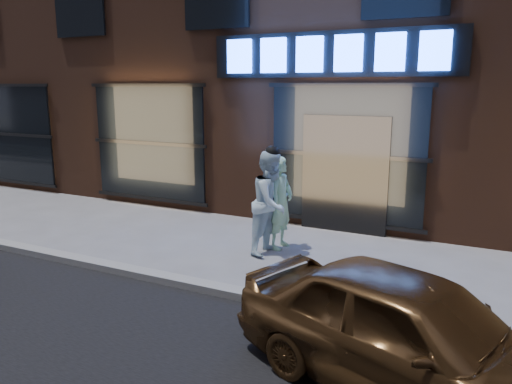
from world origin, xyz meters
TOP-DOWN VIEW (x-y plane):
  - ground at (0.00, 0.00)m, footprint 90.00×90.00m
  - curb at (0.00, 0.00)m, footprint 60.00×0.25m
  - storefront_building at (-0.00, 7.99)m, footprint 30.20×8.28m
  - man_bowtie at (-0.73, 2.35)m, footprint 0.46×0.66m
  - man_cap at (-0.76, 2.02)m, footprint 0.84×1.01m
  - gold_sedan at (2.22, -1.25)m, footprint 3.97×2.60m

SIDE VIEW (x-z plane):
  - ground at x=0.00m, z-range 0.00..0.00m
  - curb at x=0.00m, z-range 0.00..0.12m
  - gold_sedan at x=2.22m, z-range 0.00..1.26m
  - man_bowtie at x=-0.73m, z-range 0.00..1.73m
  - man_cap at x=-0.76m, z-range 0.00..1.87m
  - storefront_building at x=0.00m, z-range 0.00..10.30m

